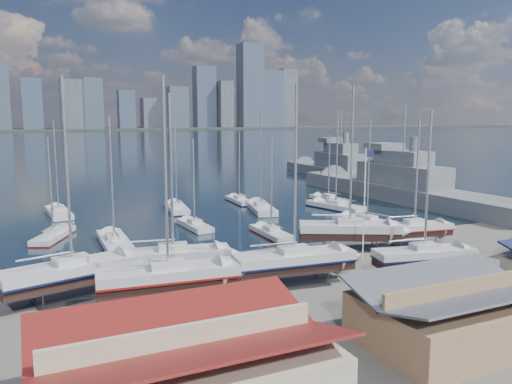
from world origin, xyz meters
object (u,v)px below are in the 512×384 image
sailboat_cradle_0 (73,272)px  naval_ship_west (340,171)px  flagpole (365,197)px  naval_ship_east (402,191)px  car_a (273,337)px

sailboat_cradle_0 → naval_ship_west: size_ratio=0.40×
sailboat_cradle_0 → flagpole: size_ratio=1.54×
naval_ship_west → flagpole: naval_ship_west is taller
sailboat_cradle_0 → naval_ship_west: (65.63, 58.82, -0.49)m
sailboat_cradle_0 → naval_ship_east: sailboat_cradle_0 is taller
car_a → sailboat_cradle_0: bearing=116.0°
sailboat_cradle_0 → car_a: 18.15m
sailboat_cradle_0 → naval_ship_east: 63.11m
sailboat_cradle_0 → flagpole: sailboat_cradle_0 is taller
sailboat_cradle_0 → naval_ship_east: bearing=10.9°
car_a → naval_ship_west: bearing=43.1°
naval_ship_east → naval_ship_west: size_ratio=1.13×
car_a → flagpole: flagpole is taller
sailboat_cradle_0 → flagpole: bearing=-16.6°
naval_ship_east → car_a: bearing=129.9°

